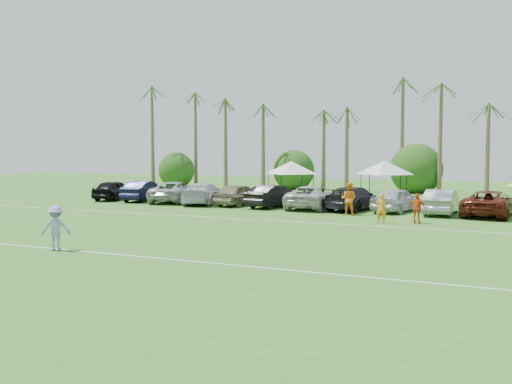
% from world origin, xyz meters
% --- Properties ---
extents(ground, '(120.00, 120.00, 0.00)m').
position_xyz_m(ground, '(0.00, 0.00, 0.00)').
color(ground, '#346C20').
rests_on(ground, ground).
extents(field_lines, '(80.00, 12.10, 0.01)m').
position_xyz_m(field_lines, '(0.00, 8.00, 0.01)').
color(field_lines, white).
rests_on(field_lines, ground).
extents(palm_tree_0, '(2.40, 2.40, 8.90)m').
position_xyz_m(palm_tree_0, '(-22.00, 38.00, 7.48)').
color(palm_tree_0, brown).
rests_on(palm_tree_0, ground).
extents(palm_tree_1, '(2.40, 2.40, 9.90)m').
position_xyz_m(palm_tree_1, '(-17.00, 38.00, 8.35)').
color(palm_tree_1, brown).
rests_on(palm_tree_1, ground).
extents(palm_tree_2, '(2.40, 2.40, 10.90)m').
position_xyz_m(palm_tree_2, '(-12.00, 38.00, 9.21)').
color(palm_tree_2, brown).
rests_on(palm_tree_2, ground).
extents(palm_tree_3, '(2.40, 2.40, 11.90)m').
position_xyz_m(palm_tree_3, '(-8.00, 38.00, 10.06)').
color(palm_tree_3, brown).
rests_on(palm_tree_3, ground).
extents(palm_tree_4, '(2.40, 2.40, 8.90)m').
position_xyz_m(palm_tree_4, '(-4.00, 38.00, 7.48)').
color(palm_tree_4, brown).
rests_on(palm_tree_4, ground).
extents(palm_tree_5, '(2.40, 2.40, 9.90)m').
position_xyz_m(palm_tree_5, '(0.00, 38.00, 8.35)').
color(palm_tree_5, brown).
rests_on(palm_tree_5, ground).
extents(palm_tree_6, '(2.40, 2.40, 10.90)m').
position_xyz_m(palm_tree_6, '(4.00, 38.00, 9.21)').
color(palm_tree_6, brown).
rests_on(palm_tree_6, ground).
extents(palm_tree_7, '(2.40, 2.40, 11.90)m').
position_xyz_m(palm_tree_7, '(8.00, 38.00, 10.06)').
color(palm_tree_7, brown).
rests_on(palm_tree_7, ground).
extents(palm_tree_8, '(2.40, 2.40, 8.90)m').
position_xyz_m(palm_tree_8, '(13.00, 38.00, 7.48)').
color(palm_tree_8, brown).
rests_on(palm_tree_8, ground).
extents(bush_tree_0, '(4.00, 4.00, 4.00)m').
position_xyz_m(bush_tree_0, '(-19.00, 39.00, 1.80)').
color(bush_tree_0, brown).
rests_on(bush_tree_0, ground).
extents(bush_tree_1, '(4.00, 4.00, 4.00)m').
position_xyz_m(bush_tree_1, '(-6.00, 39.00, 1.80)').
color(bush_tree_1, brown).
rests_on(bush_tree_1, ground).
extents(bush_tree_2, '(4.00, 4.00, 4.00)m').
position_xyz_m(bush_tree_2, '(6.00, 39.00, 1.80)').
color(bush_tree_2, brown).
rests_on(bush_tree_2, ground).
extents(sideline_player_a, '(0.61, 0.42, 1.63)m').
position_xyz_m(sideline_player_a, '(7.39, 15.45, 0.81)').
color(sideline_player_a, orange).
rests_on(sideline_player_a, ground).
extents(sideline_player_b, '(1.00, 0.80, 1.98)m').
position_xyz_m(sideline_player_b, '(4.80, 18.45, 0.99)').
color(sideline_player_b, orange).
rests_on(sideline_player_b, ground).
extents(sideline_player_c, '(1.00, 0.49, 1.65)m').
position_xyz_m(sideline_player_c, '(9.21, 16.05, 0.82)').
color(sideline_player_c, '#D54F17').
rests_on(sideline_player_c, ground).
extents(canopy_tent_left, '(4.40, 4.40, 3.56)m').
position_xyz_m(canopy_tent_left, '(-2.34, 27.64, 3.05)').
color(canopy_tent_left, black).
rests_on(canopy_tent_left, ground).
extents(canopy_tent_right, '(4.51, 4.51, 3.66)m').
position_xyz_m(canopy_tent_right, '(4.99, 28.48, 3.13)').
color(canopy_tent_right, black).
rests_on(canopy_tent_right, ground).
extents(frisbee_player, '(1.39, 1.18, 1.80)m').
position_xyz_m(frisbee_player, '(-2.82, 1.80, 0.90)').
color(frisbee_player, '#9590CC').
rests_on(frisbee_player, ground).
extents(parked_car_0, '(2.68, 4.86, 1.57)m').
position_xyz_m(parked_car_0, '(-14.99, 21.20, 0.78)').
color(parked_car_0, black).
rests_on(parked_car_0, ground).
extents(parked_car_1, '(2.27, 4.93, 1.57)m').
position_xyz_m(parked_car_1, '(-12.21, 21.31, 0.78)').
color(parked_car_1, black).
rests_on(parked_car_1, ground).
extents(parked_car_2, '(3.76, 6.07, 1.57)m').
position_xyz_m(parked_car_2, '(-9.44, 21.35, 0.78)').
color(parked_car_2, '#A4A4A4').
rests_on(parked_car_2, ground).
extents(parked_car_3, '(3.29, 5.74, 1.57)m').
position_xyz_m(parked_car_3, '(-6.67, 20.88, 0.78)').
color(parked_car_3, silver).
rests_on(parked_car_3, ground).
extents(parked_car_4, '(2.53, 4.83, 1.57)m').
position_xyz_m(parked_car_4, '(-3.89, 21.14, 0.78)').
color(parked_car_4, gray).
rests_on(parked_car_4, ground).
extents(parked_car_5, '(2.78, 5.02, 1.57)m').
position_xyz_m(parked_car_5, '(-1.12, 20.87, 0.78)').
color(parked_car_5, black).
rests_on(parked_car_5, ground).
extents(parked_car_6, '(2.62, 5.65, 1.57)m').
position_xyz_m(parked_car_6, '(1.65, 21.13, 0.78)').
color(parked_car_6, '#BCBCBC').
rests_on(parked_car_6, ground).
extents(parked_car_7, '(3.30, 5.74, 1.57)m').
position_xyz_m(parked_car_7, '(4.42, 21.28, 0.78)').
color(parked_car_7, black).
rests_on(parked_car_7, ground).
extents(parked_car_8, '(3.03, 4.93, 1.57)m').
position_xyz_m(parked_car_8, '(7.20, 21.35, 0.78)').
color(parked_car_8, silver).
rests_on(parked_car_8, ground).
extents(parked_car_9, '(1.83, 4.81, 1.57)m').
position_xyz_m(parked_car_9, '(9.97, 21.04, 0.78)').
color(parked_car_9, gray).
rests_on(parked_car_9, ground).
extents(parked_car_10, '(3.37, 5.95, 1.57)m').
position_xyz_m(parked_car_10, '(12.74, 21.13, 0.78)').
color(parked_car_10, '#571B11').
rests_on(parked_car_10, ground).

